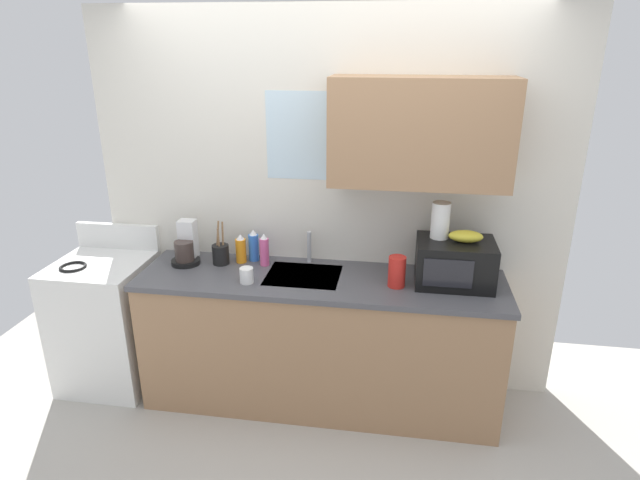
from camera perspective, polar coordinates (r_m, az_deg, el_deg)
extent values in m
cube|color=silver|center=(3.52, 0.89, 3.49)|extent=(3.06, 0.10, 2.50)
cube|color=#9E7551|center=(3.16, 10.69, 11.25)|extent=(1.04, 0.32, 0.62)
cube|color=silver|center=(3.39, -1.04, 11.08)|extent=(0.56, 0.02, 0.55)
cube|color=#9E7551|center=(3.54, 0.00, -10.94)|extent=(2.26, 0.60, 0.86)
cube|color=#4C4C51|center=(3.33, 0.00, -4.32)|extent=(2.29, 0.63, 0.03)
cube|color=#9EA0A5|center=(3.39, -1.80, -4.86)|extent=(0.46, 0.38, 0.14)
cylinder|color=#B2B5BA|center=(3.52, -1.17, -0.75)|extent=(0.03, 0.03, 0.21)
cube|color=white|center=(4.01, -21.78, -8.23)|extent=(0.60, 0.60, 0.90)
torus|color=black|center=(3.81, -24.97, -2.61)|extent=(0.17, 0.17, 0.02)
cube|color=white|center=(4.02, -20.84, 0.40)|extent=(0.60, 0.04, 0.18)
cube|color=black|center=(3.30, 14.23, -2.34)|extent=(0.46, 0.34, 0.27)
cube|color=black|center=(3.13, 13.56, -3.51)|extent=(0.28, 0.01, 0.17)
ellipsoid|color=gold|center=(3.24, 15.36, 0.39)|extent=(0.20, 0.11, 0.07)
cylinder|color=white|center=(3.25, 12.78, 2.07)|extent=(0.11, 0.11, 0.22)
cylinder|color=black|center=(3.63, -14.19, -2.26)|extent=(0.19, 0.19, 0.03)
cylinder|color=#3F332D|center=(3.59, -14.36, -1.14)|extent=(0.12, 0.12, 0.13)
cube|color=silver|center=(3.64, -13.95, 0.12)|extent=(0.11, 0.09, 0.26)
cylinder|color=#E55999|center=(3.49, -5.98, -1.28)|extent=(0.06, 0.06, 0.18)
cone|color=white|center=(3.45, -6.05, 0.41)|extent=(0.05, 0.05, 0.04)
cylinder|color=blue|center=(3.58, -7.12, -0.80)|extent=(0.07, 0.07, 0.18)
cone|color=white|center=(3.54, -7.19, 0.82)|extent=(0.05, 0.05, 0.04)
cylinder|color=orange|center=(3.56, -8.47, -1.14)|extent=(0.07, 0.07, 0.16)
cone|color=white|center=(3.53, -8.56, 0.34)|extent=(0.05, 0.05, 0.04)
cylinder|color=red|center=(3.20, 8.24, -3.38)|extent=(0.10, 0.10, 0.19)
cylinder|color=white|center=(3.27, -7.87, -3.77)|extent=(0.08, 0.08, 0.09)
cylinder|color=black|center=(3.56, -10.60, -1.52)|extent=(0.11, 0.11, 0.13)
cylinder|color=olive|center=(3.53, -10.93, 0.02)|extent=(0.03, 0.03, 0.26)
cylinder|color=olive|center=(3.53, -10.37, -0.02)|extent=(0.01, 0.03, 0.25)
cylinder|color=olive|center=(3.52, -10.79, -0.41)|extent=(0.01, 0.02, 0.22)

